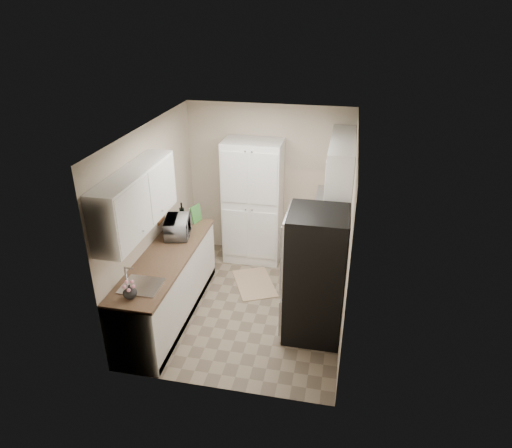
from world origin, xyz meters
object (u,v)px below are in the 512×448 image
refrigerator (315,276)px  microwave (178,227)px  toaster_oven (330,206)px  pantry_cabinet (253,202)px  electric_range (321,268)px  wine_bottle (182,214)px

refrigerator → microwave: (-1.96, 0.55, 0.20)m
toaster_oven → pantry_cabinet: bearing=-156.9°
pantry_cabinet → refrigerator: size_ratio=1.18×
electric_range → wine_bottle: 2.16m
refrigerator → microwave: size_ratio=3.57×
microwave → toaster_oven: bearing=-73.2°
pantry_cabinet → wine_bottle: (-0.90, -0.77, 0.07)m
wine_bottle → microwave: bearing=-78.5°
pantry_cabinet → electric_range: (1.17, -0.93, -0.52)m
wine_bottle → toaster_oven: wine_bottle is taller
wine_bottle → refrigerator: bearing=-25.1°
wine_bottle → electric_range: bearing=-4.3°
refrigerator → toaster_oven: refrigerator is taller
pantry_cabinet → toaster_oven: (1.22, -0.00, 0.04)m
pantry_cabinet → electric_range: size_ratio=1.77×
pantry_cabinet → toaster_oven: pantry_cabinet is taller
pantry_cabinet → wine_bottle: pantry_cabinet is taller
pantry_cabinet → wine_bottle: size_ratio=6.89×
microwave → wine_bottle: (-0.08, 0.41, 0.01)m
pantry_cabinet → toaster_oven: 1.22m
refrigerator → toaster_oven: size_ratio=4.20×
microwave → wine_bottle: bearing=-1.7°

